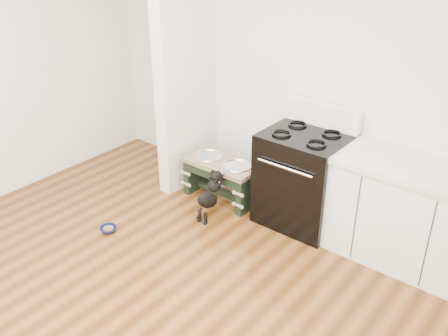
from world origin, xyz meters
TOP-DOWN VIEW (x-y plane):
  - ground at (0.00, 0.00)m, footprint 5.00×5.00m
  - room_shell at (0.00, 0.00)m, footprint 5.00×5.00m
  - partition_wall at (-1.18, 2.10)m, footprint 0.15×0.80m
  - oven_range at (0.25, 2.16)m, footprint 0.76×0.69m
  - cabinet_run at (1.23, 2.18)m, footprint 1.24×0.64m
  - dog_feeder at (-0.61, 2.00)m, footprint 0.80×0.43m
  - puppy at (-0.47, 1.63)m, footprint 0.14×0.41m
  - floor_bowl at (-1.07, 0.83)m, footprint 0.19×0.19m

SIDE VIEW (x-z plane):
  - ground at x=0.00m, z-range 0.00..0.00m
  - floor_bowl at x=-1.07m, z-range 0.00..0.05m
  - puppy at x=-0.47m, z-range 0.02..0.51m
  - dog_feeder at x=-0.61m, z-range 0.08..0.54m
  - cabinet_run at x=1.23m, z-range 0.00..0.91m
  - oven_range at x=0.25m, z-range -0.09..1.05m
  - partition_wall at x=-1.18m, z-range 0.00..2.70m
  - room_shell at x=0.00m, z-range -0.88..4.12m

